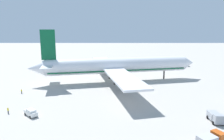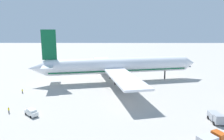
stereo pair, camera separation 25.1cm
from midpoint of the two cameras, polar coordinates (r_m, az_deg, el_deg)
ground_plane at (r=94.30m, az=2.15°, el=-3.18°), size 600.00×600.00×0.00m
airliner at (r=92.52m, az=1.45°, el=1.18°), size 77.20×73.88×23.61m
service_truck_0 at (r=59.41m, az=27.44°, el=-11.74°), size 2.97×5.52×2.69m
service_truck_1 at (r=47.39m, az=26.28°, el=-17.31°), size 6.31×4.64×2.79m
service_van at (r=61.11m, az=-21.65°, el=-10.96°), size 4.69×4.53×1.97m
baggage_cart_0 at (r=138.74m, az=0.30°, el=1.53°), size 3.47×2.00×0.40m
baggage_cart_1 at (r=141.04m, az=20.77°, el=1.16°), size 3.38×2.40×1.33m
ground_worker_0 at (r=83.32m, az=-23.86°, el=-5.45°), size 0.44×0.44×1.65m
ground_worker_3 at (r=65.57m, az=-26.98°, el=-10.05°), size 0.56×0.56×1.71m
traffic_cone_0 at (r=132.35m, az=8.71°, el=0.95°), size 0.36×0.36×0.55m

